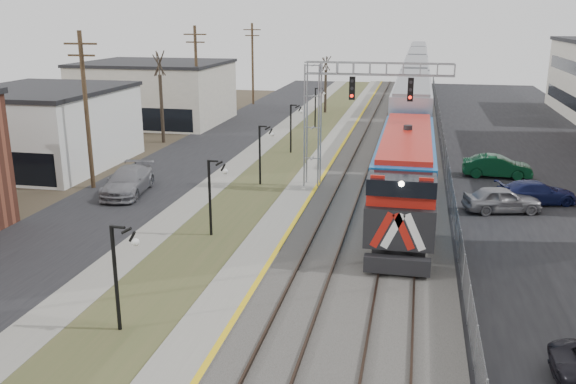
% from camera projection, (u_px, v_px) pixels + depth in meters
% --- Properties ---
extents(street_west, '(7.00, 120.00, 0.04)m').
position_uv_depth(street_west, '(191.00, 157.00, 48.67)').
color(street_west, black).
rests_on(street_west, ground).
extents(sidewalk, '(2.00, 120.00, 0.08)m').
position_uv_depth(sidewalk, '(246.00, 159.00, 47.76)').
color(sidewalk, gray).
rests_on(sidewalk, ground).
extents(grass_median, '(4.00, 120.00, 0.06)m').
position_uv_depth(grass_median, '(283.00, 161.00, 47.16)').
color(grass_median, '#414A27').
rests_on(grass_median, ground).
extents(platform, '(2.00, 120.00, 0.24)m').
position_uv_depth(platform, '(321.00, 162.00, 46.54)').
color(platform, gray).
rests_on(platform, ground).
extents(ballast_bed, '(8.00, 120.00, 0.20)m').
position_uv_depth(ballast_bed, '(387.00, 165.00, 45.55)').
color(ballast_bed, '#595651').
rests_on(ballast_bed, ground).
extents(parking_lot, '(16.00, 120.00, 0.04)m').
position_uv_depth(parking_lot, '(558.00, 175.00, 43.17)').
color(parking_lot, black).
rests_on(parking_lot, ground).
extents(platform_edge, '(0.24, 120.00, 0.01)m').
position_uv_depth(platform_edge, '(333.00, 161.00, 46.33)').
color(platform_edge, gold).
rests_on(platform_edge, platform).
extents(track_near, '(1.58, 120.00, 0.15)m').
position_uv_depth(track_near, '(360.00, 162.00, 45.90)').
color(track_near, '#2D2119').
rests_on(track_near, ballast_bed).
extents(track_far, '(1.58, 120.00, 0.15)m').
position_uv_depth(track_far, '(408.00, 164.00, 45.20)').
color(track_far, '#2D2119').
rests_on(track_far, ballast_bed).
extents(train, '(3.00, 108.65, 5.33)m').
position_uv_depth(train, '(415.00, 80.00, 77.65)').
color(train, '#1459A5').
rests_on(train, ground).
extents(signal_gantry, '(9.00, 1.07, 8.15)m').
position_uv_depth(signal_gantry, '(340.00, 103.00, 37.99)').
color(signal_gantry, gray).
rests_on(signal_gantry, ground).
extents(lampposts, '(0.14, 62.14, 4.00)m').
position_uv_depth(lampposts, '(212.00, 197.00, 30.91)').
color(lampposts, black).
rests_on(lampposts, ground).
extents(utility_poles, '(0.28, 80.28, 10.00)m').
position_uv_depth(utility_poles, '(87.00, 112.00, 38.49)').
color(utility_poles, '#4C3823').
rests_on(utility_poles, ground).
extents(fence, '(0.04, 120.00, 1.60)m').
position_uv_depth(fence, '(446.00, 159.00, 44.51)').
color(fence, gray).
rests_on(fence, ground).
extents(bare_trees, '(12.30, 42.30, 5.95)m').
position_uv_depth(bare_trees, '(193.00, 115.00, 51.83)').
color(bare_trees, '#382D23').
rests_on(bare_trees, ground).
extents(car_lot_d, '(5.04, 3.13, 1.36)m').
position_uv_depth(car_lot_d, '(536.00, 193.00, 36.30)').
color(car_lot_d, navy).
rests_on(car_lot_d, ground).
extents(car_lot_e, '(4.62, 2.73, 1.48)m').
position_uv_depth(car_lot_e, '(502.00, 200.00, 34.73)').
color(car_lot_e, gray).
rests_on(car_lot_e, ground).
extents(car_lot_f, '(4.66, 1.73, 1.52)m').
position_uv_depth(car_lot_f, '(497.00, 167.00, 42.23)').
color(car_lot_f, '#0C3F22').
rests_on(car_lot_f, ground).
extents(car_street_b, '(3.06, 5.84, 1.62)m').
position_uv_depth(car_street_b, '(128.00, 182.00, 38.28)').
color(car_street_b, gray).
rests_on(car_street_b, ground).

